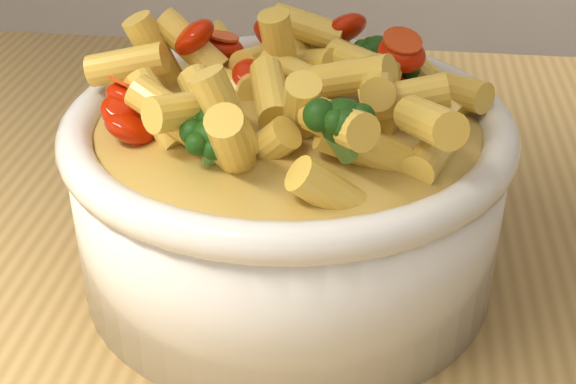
# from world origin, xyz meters

# --- Properties ---
(table) EXTENTS (1.20, 0.80, 0.90)m
(table) POSITION_xyz_m (0.00, 0.00, 0.80)
(table) COLOR #A98348
(table) RESTS_ON ground
(serving_bowl) EXTENTS (0.27, 0.27, 0.12)m
(serving_bowl) POSITION_xyz_m (-0.04, -0.01, 0.96)
(serving_bowl) COLOR silver
(serving_bowl) RESTS_ON table
(pasta_salad) EXTENTS (0.22, 0.22, 0.05)m
(pasta_salad) POSITION_xyz_m (-0.04, -0.01, 1.03)
(pasta_salad) COLOR #FFCD50
(pasta_salad) RESTS_ON serving_bowl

